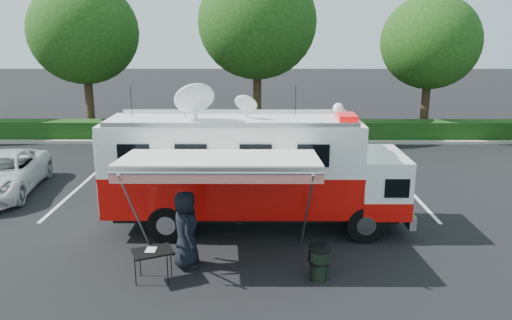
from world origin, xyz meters
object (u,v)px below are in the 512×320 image
at_px(command_truck, 253,170).
at_px(trash_bin, 320,263).
at_px(white_suv, 3,193).
at_px(folding_table, 153,253).

xyz_separation_m(command_truck, trash_bin, (1.57, -3.07, -1.37)).
relative_size(command_truck, white_suv, 1.67).
bearing_deg(white_suv, trash_bin, -37.69).
xyz_separation_m(command_truck, white_suv, (-8.88, 3.05, -1.75)).
height_order(command_truck, white_suv, command_truck).
xyz_separation_m(white_suv, trash_bin, (10.45, -6.13, 0.38)).
bearing_deg(command_truck, trash_bin, -62.86).
distance_m(white_suv, folding_table, 9.15).
distance_m(command_truck, folding_table, 4.07).
height_order(command_truck, folding_table, command_truck).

